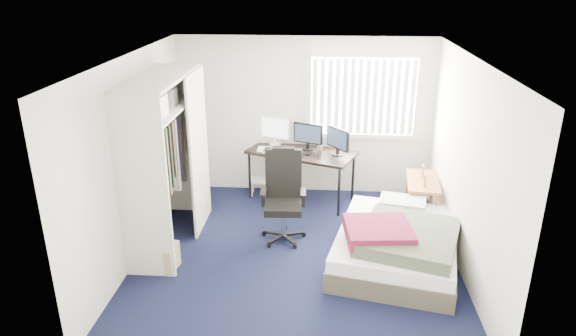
% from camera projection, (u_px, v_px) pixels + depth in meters
% --- Properties ---
extents(ground, '(4.20, 4.20, 0.00)m').
position_uv_depth(ground, '(296.00, 254.00, 6.59)').
color(ground, black).
rests_on(ground, ground).
extents(room_shell, '(4.20, 4.20, 4.20)m').
position_uv_depth(room_shell, '(297.00, 143.00, 6.05)').
color(room_shell, silver).
rests_on(room_shell, ground).
extents(window_assembly, '(1.72, 0.09, 1.32)m').
position_uv_depth(window_assembly, '(363.00, 97.00, 7.85)').
color(window_assembly, white).
rests_on(window_assembly, ground).
extents(closet, '(0.64, 1.84, 2.22)m').
position_uv_depth(closet, '(166.00, 145.00, 6.47)').
color(closet, beige).
rests_on(closet, ground).
extents(desk, '(1.78, 1.29, 1.26)m').
position_uv_depth(desk, '(302.00, 150.00, 7.93)').
color(desk, black).
rests_on(desk, ground).
extents(office_chair, '(0.61, 0.61, 1.24)m').
position_uv_depth(office_chair, '(283.00, 204.00, 6.88)').
color(office_chair, black).
rests_on(office_chair, ground).
extents(footstool, '(0.34, 0.27, 0.27)m').
position_uv_depth(footstool, '(259.00, 182.00, 8.29)').
color(footstool, white).
rests_on(footstool, ground).
extents(nightstand, '(0.53, 0.93, 0.79)m').
position_uv_depth(nightstand, '(423.00, 184.00, 7.36)').
color(nightstand, brown).
rests_on(nightstand, ground).
extents(bed, '(1.80, 2.17, 0.63)m').
position_uv_depth(bed, '(397.00, 243.00, 6.32)').
color(bed, '#413B2E').
rests_on(bed, ground).
extents(pine_box, '(0.46, 0.37, 0.32)m').
position_uv_depth(pine_box, '(159.00, 257.00, 6.24)').
color(pine_box, '#9F864F').
rests_on(pine_box, ground).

